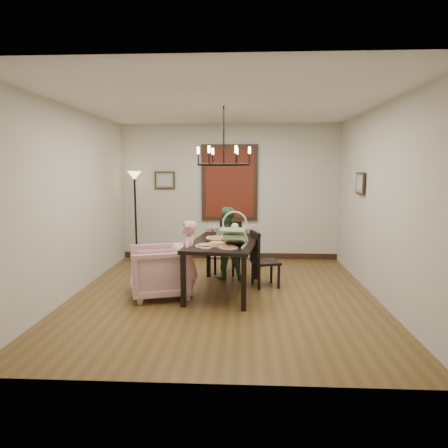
# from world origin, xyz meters

# --- Properties ---
(room_shell) EXTENTS (4.51, 5.00, 2.81)m
(room_shell) POSITION_xyz_m (0.00, 0.37, 1.40)
(room_shell) COLOR brown
(room_shell) RESTS_ON ground
(dining_table) EXTENTS (1.17, 1.81, 0.79)m
(dining_table) POSITION_xyz_m (-0.00, 0.19, 0.71)
(dining_table) COLOR black
(dining_table) RESTS_ON room_shell
(chair_far) EXTENTS (0.52, 0.52, 0.95)m
(chair_far) POSITION_xyz_m (0.01, 1.28, 0.47)
(chair_far) COLOR black
(chair_far) RESTS_ON room_shell
(chair_right) EXTENTS (0.50, 0.50, 0.91)m
(chair_right) POSITION_xyz_m (0.66, 0.50, 0.46)
(chair_right) COLOR black
(chair_right) RESTS_ON room_shell
(armchair) EXTENTS (1.03, 1.02, 0.75)m
(armchair) POSITION_xyz_m (-0.96, -0.09, 0.38)
(armchair) COLOR beige
(armchair) RESTS_ON room_shell
(elderly_woman) EXTENTS (0.24, 0.36, 0.96)m
(elderly_woman) POSITION_xyz_m (-0.51, -0.18, 0.48)
(elderly_woman) COLOR #D4969B
(elderly_woman) RESTS_ON room_shell
(seated_man) EXTENTS (0.57, 0.48, 1.04)m
(seated_man) POSITION_xyz_m (0.00, 0.92, 0.52)
(seated_man) COLOR #40663D
(seated_man) RESTS_ON room_shell
(baby_bouncer) EXTENTS (0.46, 0.58, 0.34)m
(baby_bouncer) POSITION_xyz_m (0.17, -0.20, 0.97)
(baby_bouncer) COLOR #B0D693
(baby_bouncer) RESTS_ON dining_table
(salad_bowl) EXTENTS (0.34, 0.34, 0.08)m
(salad_bowl) POSITION_xyz_m (-0.12, 0.11, 0.84)
(salad_bowl) COLOR white
(salad_bowl) RESTS_ON dining_table
(pizza_platter) EXTENTS (0.29, 0.29, 0.04)m
(pizza_platter) POSITION_xyz_m (-0.08, -0.16, 0.81)
(pizza_platter) COLOR tan
(pizza_platter) RESTS_ON dining_table
(drinking_glass) EXTENTS (0.07, 0.07, 0.14)m
(drinking_glass) POSITION_xyz_m (0.13, 0.36, 0.86)
(drinking_glass) COLOR silver
(drinking_glass) RESTS_ON dining_table
(window_blinds) EXTENTS (1.00, 0.03, 1.40)m
(window_blinds) POSITION_xyz_m (0.00, 2.46, 1.60)
(window_blinds) COLOR #612213
(window_blinds) RESTS_ON room_shell
(radiator) EXTENTS (0.92, 0.12, 0.62)m
(radiator) POSITION_xyz_m (0.00, 2.48, 0.35)
(radiator) COLOR silver
(radiator) RESTS_ON room_shell
(picture_back) EXTENTS (0.42, 0.03, 0.36)m
(picture_back) POSITION_xyz_m (-1.35, 2.47, 1.65)
(picture_back) COLOR black
(picture_back) RESTS_ON room_shell
(picture_right) EXTENTS (0.03, 0.42, 0.36)m
(picture_right) POSITION_xyz_m (2.21, 0.90, 1.65)
(picture_right) COLOR black
(picture_right) RESTS_ON room_shell
(floor_lamp) EXTENTS (0.30, 0.30, 1.80)m
(floor_lamp) POSITION_xyz_m (-1.90, 2.15, 0.90)
(floor_lamp) COLOR black
(floor_lamp) RESTS_ON room_shell
(chandelier) EXTENTS (0.80, 0.80, 0.04)m
(chandelier) POSITION_xyz_m (-0.00, 0.19, 1.95)
(chandelier) COLOR black
(chandelier) RESTS_ON room_shell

